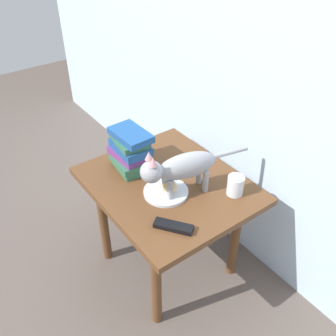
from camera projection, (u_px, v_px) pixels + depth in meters
name	position (u px, v px, depth m)	size (l,w,h in m)	color
ground_plane	(168.00, 263.00, 1.97)	(6.00, 6.00, 0.00)	brown
back_panel	(253.00, 33.00, 1.52)	(4.00, 0.04, 2.20)	silver
side_table	(168.00, 196.00, 1.70)	(0.71, 0.60, 0.54)	brown
plate	(166.00, 192.00, 1.59)	(0.19, 0.19, 0.01)	silver
bread_roll	(169.00, 185.00, 1.58)	(0.08, 0.06, 0.05)	#E0BC7A
cat	(180.00, 168.00, 1.52)	(0.15, 0.47, 0.23)	#99999E
book_stack	(130.00, 150.00, 1.68)	(0.20, 0.15, 0.19)	#336B4C
candle_jar	(235.00, 186.00, 1.57)	(0.07, 0.07, 0.08)	silver
tv_remote	(173.00, 226.00, 1.43)	(0.15, 0.04, 0.02)	black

